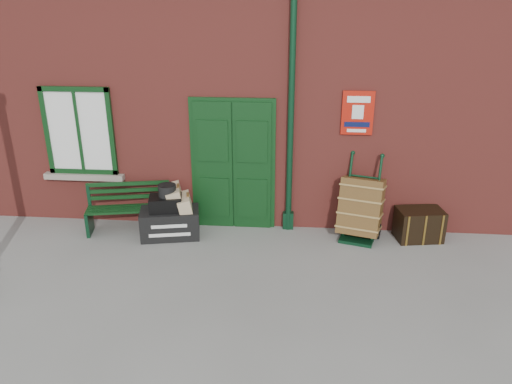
# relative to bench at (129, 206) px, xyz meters

# --- Properties ---
(ground) EXTENTS (80.00, 80.00, 0.00)m
(ground) POSITION_rel_bench_xyz_m (2.06, -1.16, -0.43)
(ground) COLOR gray
(ground) RESTS_ON ground
(station_building) EXTENTS (10.30, 4.30, 4.36)m
(station_building) POSITION_rel_bench_xyz_m (2.06, 2.33, 1.73)
(station_building) COLOR brown
(station_building) RESTS_ON ground
(bench) EXTENTS (1.45, 0.70, 0.86)m
(bench) POSITION_rel_bench_xyz_m (0.00, 0.00, 0.00)
(bench) COLOR black
(bench) RESTS_ON ground
(houdini_trunk) EXTENTS (1.04, 0.71, 0.48)m
(houdini_trunk) POSITION_rel_bench_xyz_m (0.75, -0.19, -0.19)
(houdini_trunk) COLOR black
(houdini_trunk) RESTS_ON ground
(strongbox) EXTENTS (0.59, 0.48, 0.24)m
(strongbox) POSITION_rel_bench_xyz_m (0.70, -0.19, 0.17)
(strongbox) COLOR black
(strongbox) RESTS_ON houdini_trunk
(hatbox) EXTENTS (0.34, 0.34, 0.19)m
(hatbox) POSITION_rel_bench_xyz_m (0.73, -0.16, 0.38)
(hatbox) COLOR black
(hatbox) RESTS_ON strongbox
(suitcase_back) EXTENTS (0.51, 0.65, 0.83)m
(suitcase_back) POSITION_rel_bench_xyz_m (0.86, 0.00, -0.02)
(suitcase_back) COLOR tan
(suitcase_back) RESTS_ON ground
(suitcase_front) EXTENTS (0.45, 0.58, 0.71)m
(suitcase_front) POSITION_rel_bench_xyz_m (1.04, -0.10, -0.08)
(suitcase_front) COLOR tan
(suitcase_front) RESTS_ON ground
(porter_trolley) EXTENTS (0.84, 0.88, 1.39)m
(porter_trolley) POSITION_rel_bench_xyz_m (3.91, 0.06, 0.10)
(porter_trolley) COLOR black
(porter_trolley) RESTS_ON ground
(dark_trunk) EXTENTS (0.79, 0.59, 0.52)m
(dark_trunk) POSITION_rel_bench_xyz_m (4.88, 0.07, -0.17)
(dark_trunk) COLOR black
(dark_trunk) RESTS_ON ground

